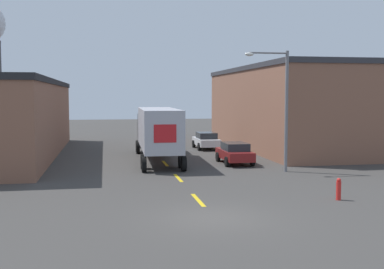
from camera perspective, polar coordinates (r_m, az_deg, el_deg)
ground_plane at (r=18.97m, az=2.63°, el=-9.84°), size 160.00×160.00×0.00m
road_centerline at (r=27.88m, az=-1.66°, el=-5.16°), size 0.20×14.75×0.01m
warehouse_right at (r=45.34m, az=12.57°, el=3.15°), size 11.48×23.29×7.33m
semi_truck at (r=35.23m, az=-4.16°, el=0.61°), size 3.12×12.83×3.83m
parked_car_right_mid at (r=33.65m, az=5.09°, el=-2.15°), size 1.99×4.18×1.49m
parked_car_right_far at (r=42.89m, az=1.70°, el=-0.68°), size 1.99×4.18×1.49m
street_lamp at (r=30.26m, az=10.51°, el=3.92°), size 2.81×0.32×7.49m
fire_hydrant at (r=22.96m, az=16.98°, el=-6.21°), size 0.22×0.22×1.01m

